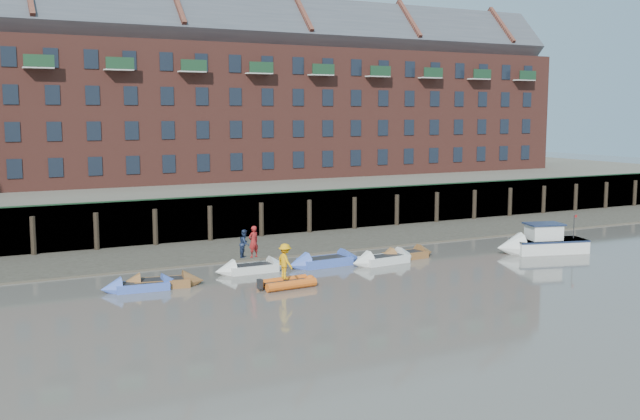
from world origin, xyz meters
TOP-DOWN VIEW (x-y plane):
  - ground at (0.00, 0.00)m, footprint 220.00×220.00m
  - foreshore at (0.00, 18.00)m, footprint 110.00×8.00m
  - mud_band at (0.00, 14.60)m, footprint 110.00×1.60m
  - river_wall at (-0.00, 22.38)m, footprint 110.00×1.23m
  - bank_terrace at (0.00, 36.00)m, footprint 110.00×28.00m
  - apartment_terrace at (-0.00, 36.99)m, footprint 80.60×15.56m
  - rowboat_1 at (-10.11, 9.18)m, footprint 4.32×1.56m
  - rowboat_2 at (-9.00, 9.40)m, footprint 4.64×2.07m
  - rowboat_3 at (-3.29, 10.68)m, footprint 4.54×1.36m
  - rowboat_4 at (1.36, 10.37)m, footprint 5.09×1.74m
  - rowboat_5 at (4.94, 9.33)m, footprint 4.87×1.83m
  - rowboat_6 at (6.95, 9.95)m, footprint 4.45×1.60m
  - rib_tender at (-2.96, 6.28)m, footprint 3.20×1.67m
  - motor_launch at (15.63, 7.61)m, footprint 6.45×3.55m
  - person_rower_a at (-3.21, 10.62)m, footprint 0.78×0.62m
  - person_rower_b at (-3.67, 10.83)m, footprint 0.98×1.01m
  - person_rib_crew at (-3.23, 6.18)m, footprint 0.83×1.28m

SIDE VIEW (x-z plane):
  - ground at x=0.00m, z-range 0.00..0.00m
  - foreshore at x=0.00m, z-range -0.25..0.25m
  - mud_band at x=0.00m, z-range -0.05..0.05m
  - rowboat_1 at x=-10.11m, z-range -0.40..0.83m
  - rowboat_6 at x=6.95m, z-range -0.41..0.86m
  - rowboat_2 at x=-9.00m, z-range -0.42..0.88m
  - rowboat_3 at x=-3.29m, z-range -0.42..0.89m
  - rib_tender at x=-2.96m, z-range -0.04..0.51m
  - rowboat_5 at x=4.94m, z-range -0.45..0.93m
  - rowboat_4 at x=1.36m, z-range -0.47..0.98m
  - motor_launch at x=15.63m, z-range -0.62..1.91m
  - person_rib_crew at x=-3.23m, z-range 0.51..2.39m
  - river_wall at x=0.00m, z-range -0.06..3.24m
  - bank_terrace at x=0.00m, z-range 0.00..3.20m
  - person_rower_b at x=-3.67m, z-range 0.88..2.53m
  - person_rower_a at x=-3.21m, z-range 0.88..2.74m
  - apartment_terrace at x=0.00m, z-range 2.34..23.31m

